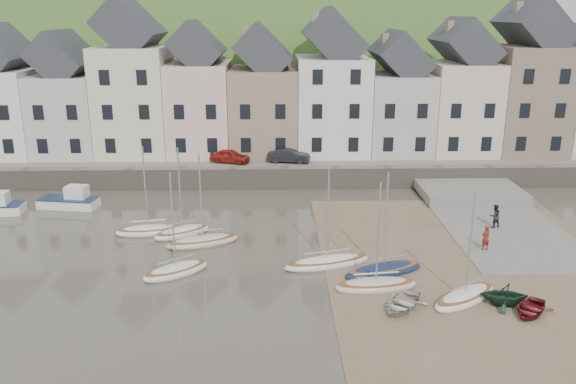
{
  "coord_description": "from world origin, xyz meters",
  "views": [
    {
      "loc": [
        -0.86,
        -31.27,
        14.54
      ],
      "look_at": [
        0.0,
        6.0,
        3.0
      ],
      "focal_mm": 36.48,
      "sensor_mm": 36.0,
      "label": 1
    }
  ],
  "objects_px": {
    "rowboat_white": "(402,303)",
    "rowboat_red": "(530,309)",
    "person_dark": "(495,216)",
    "car_left": "(230,156)",
    "car_right": "(289,156)",
    "rowboat_green": "(504,294)",
    "sailboat_0": "(148,230)",
    "person_red": "(486,238)"
  },
  "relations": [
    {
      "from": "person_dark",
      "to": "car_left",
      "type": "xyz_separation_m",
      "value": [
        -19.24,
        12.85,
        1.25
      ]
    },
    {
      "from": "rowboat_white",
      "to": "car_right",
      "type": "xyz_separation_m",
      "value": [
        -5.15,
        24.24,
        1.86
      ]
    },
    {
      "from": "rowboat_white",
      "to": "car_left",
      "type": "xyz_separation_m",
      "value": [
        -10.4,
        24.24,
        1.84
      ]
    },
    {
      "from": "rowboat_red",
      "to": "car_left",
      "type": "xyz_separation_m",
      "value": [
        -16.71,
        24.91,
        1.88
      ]
    },
    {
      "from": "person_red",
      "to": "rowboat_green",
      "type": "bearing_deg",
      "value": 58.04
    },
    {
      "from": "rowboat_green",
      "to": "car_right",
      "type": "distance_m",
      "value": 26.22
    },
    {
      "from": "rowboat_red",
      "to": "car_right",
      "type": "distance_m",
      "value": 27.48
    },
    {
      "from": "rowboat_white",
      "to": "car_left",
      "type": "distance_m",
      "value": 26.44
    },
    {
      "from": "sailboat_0",
      "to": "rowboat_green",
      "type": "xyz_separation_m",
      "value": [
        20.36,
        -10.74,
        0.43
      ]
    },
    {
      "from": "person_red",
      "to": "car_right",
      "type": "distance_m",
      "value": 20.7
    },
    {
      "from": "rowboat_white",
      "to": "person_dark",
      "type": "xyz_separation_m",
      "value": [
        8.84,
        11.39,
        0.59
      ]
    },
    {
      "from": "person_red",
      "to": "car_left",
      "type": "relative_size",
      "value": 0.45
    },
    {
      "from": "rowboat_green",
      "to": "car_right",
      "type": "xyz_separation_m",
      "value": [
        -10.45,
        24.0,
        1.53
      ]
    },
    {
      "from": "person_red",
      "to": "sailboat_0",
      "type": "bearing_deg",
      "value": -29.2
    },
    {
      "from": "car_left",
      "to": "car_right",
      "type": "distance_m",
      "value": 5.25
    },
    {
      "from": "rowboat_green",
      "to": "person_dark",
      "type": "distance_m",
      "value": 11.71
    },
    {
      "from": "rowboat_red",
      "to": "person_red",
      "type": "height_order",
      "value": "person_red"
    },
    {
      "from": "rowboat_red",
      "to": "car_left",
      "type": "bearing_deg",
      "value": 162.17
    },
    {
      "from": "sailboat_0",
      "to": "rowboat_white",
      "type": "relative_size",
      "value": 2.14
    },
    {
      "from": "person_dark",
      "to": "sailboat_0",
      "type": "bearing_deg",
      "value": -14.68
    },
    {
      "from": "sailboat_0",
      "to": "rowboat_red",
      "type": "xyz_separation_m",
      "value": [
        21.37,
        -11.64,
        0.07
      ]
    },
    {
      "from": "sailboat_0",
      "to": "rowboat_white",
      "type": "bearing_deg",
      "value": -36.06
    },
    {
      "from": "person_red",
      "to": "car_left",
      "type": "height_order",
      "value": "car_left"
    },
    {
      "from": "rowboat_green",
      "to": "rowboat_red",
      "type": "bearing_deg",
      "value": 56.86
    },
    {
      "from": "rowboat_white",
      "to": "person_red",
      "type": "height_order",
      "value": "person_red"
    },
    {
      "from": "sailboat_0",
      "to": "rowboat_white",
      "type": "height_order",
      "value": "sailboat_0"
    },
    {
      "from": "rowboat_white",
      "to": "rowboat_red",
      "type": "xyz_separation_m",
      "value": [
        6.31,
        -0.67,
        -0.03
      ]
    },
    {
      "from": "rowboat_red",
      "to": "car_right",
      "type": "height_order",
      "value": "car_right"
    },
    {
      "from": "rowboat_green",
      "to": "rowboat_red",
      "type": "distance_m",
      "value": 1.41
    },
    {
      "from": "sailboat_0",
      "to": "rowboat_red",
      "type": "relative_size",
      "value": 2.41
    },
    {
      "from": "rowboat_white",
      "to": "rowboat_red",
      "type": "height_order",
      "value": "rowboat_white"
    },
    {
      "from": "car_left",
      "to": "person_dark",
      "type": "bearing_deg",
      "value": -104.62
    },
    {
      "from": "person_dark",
      "to": "rowboat_white",
      "type": "bearing_deg",
      "value": 36.51
    },
    {
      "from": "rowboat_green",
      "to": "rowboat_white",
      "type": "bearing_deg",
      "value": -78.97
    },
    {
      "from": "person_dark",
      "to": "car_right",
      "type": "bearing_deg",
      "value": -58.25
    },
    {
      "from": "rowboat_white",
      "to": "rowboat_green",
      "type": "distance_m",
      "value": 5.31
    },
    {
      "from": "car_left",
      "to": "rowboat_white",
      "type": "bearing_deg",
      "value": -137.66
    },
    {
      "from": "sailboat_0",
      "to": "rowboat_red",
      "type": "distance_m",
      "value": 24.34
    },
    {
      "from": "sailboat_0",
      "to": "car_left",
      "type": "xyz_separation_m",
      "value": [
        4.66,
        13.27,
        1.95
      ]
    },
    {
      "from": "rowboat_red",
      "to": "person_red",
      "type": "bearing_deg",
      "value": 124.69
    },
    {
      "from": "rowboat_red",
      "to": "person_dark",
      "type": "xyz_separation_m",
      "value": [
        2.53,
        12.06,
        0.62
      ]
    },
    {
      "from": "rowboat_green",
      "to": "rowboat_red",
      "type": "xyz_separation_m",
      "value": [
        1.02,
        -0.9,
        -0.36
      ]
    }
  ]
}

